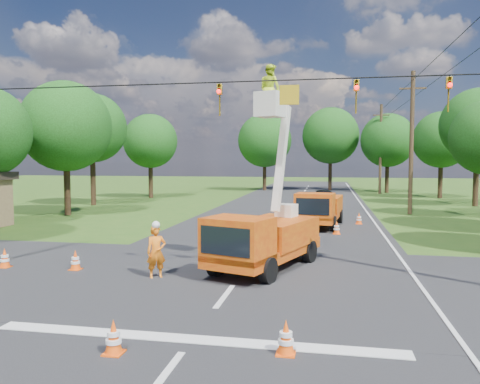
% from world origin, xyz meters
% --- Properties ---
extents(ground, '(140.00, 140.00, 0.00)m').
position_xyz_m(ground, '(0.00, 20.00, 0.00)').
color(ground, '#2E5519').
rests_on(ground, ground).
extents(road_main, '(12.00, 100.00, 0.06)m').
position_xyz_m(road_main, '(0.00, 20.00, 0.00)').
color(road_main, black).
rests_on(road_main, ground).
extents(road_cross, '(56.00, 10.00, 0.07)m').
position_xyz_m(road_cross, '(0.00, 2.00, 0.00)').
color(road_cross, black).
rests_on(road_cross, ground).
extents(stop_bar, '(9.00, 0.45, 0.02)m').
position_xyz_m(stop_bar, '(0.00, -3.20, 0.00)').
color(stop_bar, silver).
rests_on(stop_bar, ground).
extents(edge_line, '(0.12, 90.00, 0.02)m').
position_xyz_m(edge_line, '(5.60, 20.00, 0.00)').
color(edge_line, silver).
rests_on(edge_line, ground).
extents(bucket_truck, '(3.70, 5.82, 7.17)m').
position_xyz_m(bucket_truck, '(0.63, 3.50, 1.55)').
color(bucket_truck, orange).
rests_on(bucket_truck, ground).
extents(second_truck, '(2.71, 5.71, 2.06)m').
position_xyz_m(second_truck, '(2.32, 14.42, 1.07)').
color(second_truck, orange).
rests_on(second_truck, ground).
extents(ground_worker, '(0.76, 0.69, 1.73)m').
position_xyz_m(ground_worker, '(-2.65, 1.68, 0.87)').
color(ground_worker, orange).
rests_on(ground_worker, ground).
extents(distant_car, '(2.43, 4.21, 1.35)m').
position_xyz_m(distant_car, '(2.53, 27.57, 0.67)').
color(distant_car, black).
rests_on(distant_car, ground).
extents(traffic_cone_0, '(0.38, 0.38, 0.71)m').
position_xyz_m(traffic_cone_0, '(-1.32, -4.16, 0.36)').
color(traffic_cone_0, '#FE530D').
rests_on(traffic_cone_0, ground).
extents(traffic_cone_1, '(0.38, 0.38, 0.71)m').
position_xyz_m(traffic_cone_1, '(2.03, -3.55, 0.36)').
color(traffic_cone_1, '#FE530D').
rests_on(traffic_cone_1, ground).
extents(traffic_cone_2, '(0.38, 0.38, 0.71)m').
position_xyz_m(traffic_cone_2, '(2.17, 8.16, 0.36)').
color(traffic_cone_2, '#FE530D').
rests_on(traffic_cone_2, ground).
extents(traffic_cone_3, '(0.38, 0.38, 0.71)m').
position_xyz_m(traffic_cone_3, '(3.26, 11.82, 0.36)').
color(traffic_cone_3, '#FE530D').
rests_on(traffic_cone_3, ground).
extents(traffic_cone_4, '(0.38, 0.38, 0.71)m').
position_xyz_m(traffic_cone_4, '(-5.81, 2.17, 0.36)').
color(traffic_cone_4, '#FE530D').
rests_on(traffic_cone_4, ground).
extents(traffic_cone_5, '(0.38, 0.38, 0.71)m').
position_xyz_m(traffic_cone_5, '(-8.48, 2.02, 0.36)').
color(traffic_cone_5, '#FE530D').
rests_on(traffic_cone_5, ground).
extents(traffic_cone_7, '(0.38, 0.38, 0.71)m').
position_xyz_m(traffic_cone_7, '(4.63, 15.90, 0.36)').
color(traffic_cone_7, '#FE530D').
rests_on(traffic_cone_7, ground).
extents(pole_right_mid, '(1.80, 0.30, 10.00)m').
position_xyz_m(pole_right_mid, '(8.50, 22.00, 5.11)').
color(pole_right_mid, '#4C3823').
rests_on(pole_right_mid, ground).
extents(pole_right_far, '(1.80, 0.30, 10.00)m').
position_xyz_m(pole_right_far, '(8.50, 42.00, 5.11)').
color(pole_right_far, '#4C3823').
rests_on(pole_right_far, ground).
extents(signal_span, '(18.00, 0.29, 1.07)m').
position_xyz_m(signal_span, '(2.23, 1.99, 5.88)').
color(signal_span, black).
rests_on(signal_span, ground).
extents(tree_left_d, '(6.20, 6.20, 9.24)m').
position_xyz_m(tree_left_d, '(-15.00, 17.00, 6.12)').
color(tree_left_d, '#382616').
rests_on(tree_left_d, ground).
extents(tree_left_e, '(5.80, 5.80, 9.41)m').
position_xyz_m(tree_left_e, '(-16.80, 24.00, 6.49)').
color(tree_left_e, '#382616').
rests_on(tree_left_e, ground).
extents(tree_left_f, '(5.40, 5.40, 8.40)m').
position_xyz_m(tree_left_f, '(-14.80, 32.00, 5.69)').
color(tree_left_f, '#382616').
rests_on(tree_left_f, ground).
extents(tree_right_d, '(6.00, 6.00, 9.70)m').
position_xyz_m(tree_right_d, '(14.80, 29.00, 6.68)').
color(tree_right_d, '#382616').
rests_on(tree_right_d, ground).
extents(tree_right_e, '(5.60, 5.60, 8.63)m').
position_xyz_m(tree_right_e, '(13.80, 37.00, 5.81)').
color(tree_right_e, '#382616').
rests_on(tree_right_e, ground).
extents(tree_far_a, '(6.60, 6.60, 9.50)m').
position_xyz_m(tree_far_a, '(-5.00, 45.00, 6.19)').
color(tree_far_a, '#382616').
rests_on(tree_far_a, ground).
extents(tree_far_b, '(7.00, 7.00, 10.32)m').
position_xyz_m(tree_far_b, '(3.00, 47.00, 6.81)').
color(tree_far_b, '#382616').
rests_on(tree_far_b, ground).
extents(tree_far_c, '(6.20, 6.20, 9.18)m').
position_xyz_m(tree_far_c, '(9.50, 44.00, 6.06)').
color(tree_far_c, '#382616').
rests_on(tree_far_c, ground).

